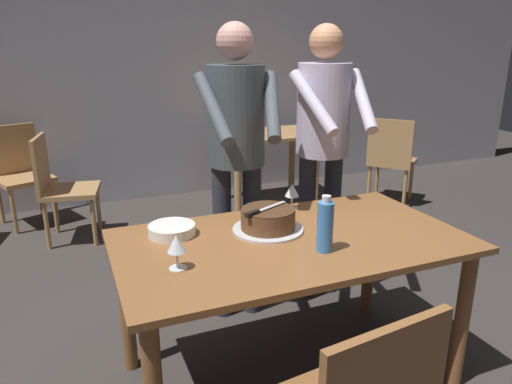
# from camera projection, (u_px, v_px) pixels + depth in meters

# --- Properties ---
(ground_plane) EXTENTS (14.00, 14.00, 0.00)m
(ground_plane) POSITION_uv_depth(u_px,v_px,m) (288.00, 375.00, 2.40)
(ground_plane) COLOR #383330
(back_wall) EXTENTS (10.00, 0.12, 2.70)m
(back_wall) POSITION_uv_depth(u_px,v_px,m) (151.00, 70.00, 4.89)
(back_wall) COLOR #ADA8B2
(back_wall) RESTS_ON ground_plane
(main_dining_table) EXTENTS (1.60, 0.89, 0.75)m
(main_dining_table) POSITION_uv_depth(u_px,v_px,m) (291.00, 260.00, 2.21)
(main_dining_table) COLOR brown
(main_dining_table) RESTS_ON ground_plane
(cake_on_platter) EXTENTS (0.34, 0.34, 0.11)m
(cake_on_platter) POSITION_uv_depth(u_px,v_px,m) (268.00, 220.00, 2.25)
(cake_on_platter) COLOR silver
(cake_on_platter) RESTS_ON main_dining_table
(cake_knife) EXTENTS (0.25, 0.14, 0.02)m
(cake_knife) POSITION_uv_depth(u_px,v_px,m) (258.00, 211.00, 2.18)
(cake_knife) COLOR silver
(cake_knife) RESTS_ON cake_on_platter
(plate_stack) EXTENTS (0.22, 0.22, 0.05)m
(plate_stack) POSITION_uv_depth(u_px,v_px,m) (172.00, 230.00, 2.21)
(plate_stack) COLOR white
(plate_stack) RESTS_ON main_dining_table
(wine_glass_near) EXTENTS (0.08, 0.08, 0.14)m
(wine_glass_near) POSITION_uv_depth(u_px,v_px,m) (292.00, 191.00, 2.53)
(wine_glass_near) COLOR silver
(wine_glass_near) RESTS_ON main_dining_table
(wine_glass_far) EXTENTS (0.08, 0.08, 0.14)m
(wine_glass_far) POSITION_uv_depth(u_px,v_px,m) (177.00, 245.00, 1.85)
(wine_glass_far) COLOR silver
(wine_glass_far) RESTS_ON main_dining_table
(water_bottle) EXTENTS (0.07, 0.07, 0.25)m
(water_bottle) POSITION_uv_depth(u_px,v_px,m) (325.00, 226.00, 2.01)
(water_bottle) COLOR #387AC6
(water_bottle) RESTS_ON main_dining_table
(person_cutting_cake) EXTENTS (0.46, 0.57, 1.72)m
(person_cutting_cake) POSITION_uv_depth(u_px,v_px,m) (237.00, 143.00, 2.65)
(person_cutting_cake) COLOR #2D2D38
(person_cutting_cake) RESTS_ON ground_plane
(person_standing_beside) EXTENTS (0.47, 0.56, 1.72)m
(person_standing_beside) POSITION_uv_depth(u_px,v_px,m) (323.00, 135.00, 2.89)
(person_standing_beside) COLOR #2D2D38
(person_standing_beside) RESTS_ON ground_plane
(background_table) EXTENTS (1.00, 0.70, 0.74)m
(background_table) POSITION_uv_depth(u_px,v_px,m) (267.00, 149.00, 4.86)
(background_table) COLOR tan
(background_table) RESTS_ON ground_plane
(background_chair_1) EXTENTS (0.57, 0.57, 0.90)m
(background_chair_1) POSITION_uv_depth(u_px,v_px,m) (20.00, 171.00, 4.34)
(background_chair_1) COLOR tan
(background_chair_1) RESTS_ON ground_plane
(background_chair_2) EXTENTS (0.62, 0.62, 0.90)m
(background_chair_2) POSITION_uv_depth(u_px,v_px,m) (391.00, 157.00, 4.86)
(background_chair_2) COLOR tan
(background_chair_2) RESTS_ON ground_plane
(background_chair_3) EXTENTS (0.51, 0.51, 0.90)m
(background_chair_3) POSITION_uv_depth(u_px,v_px,m) (60.00, 184.00, 3.92)
(background_chair_3) COLOR tan
(background_chair_3) RESTS_ON ground_plane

